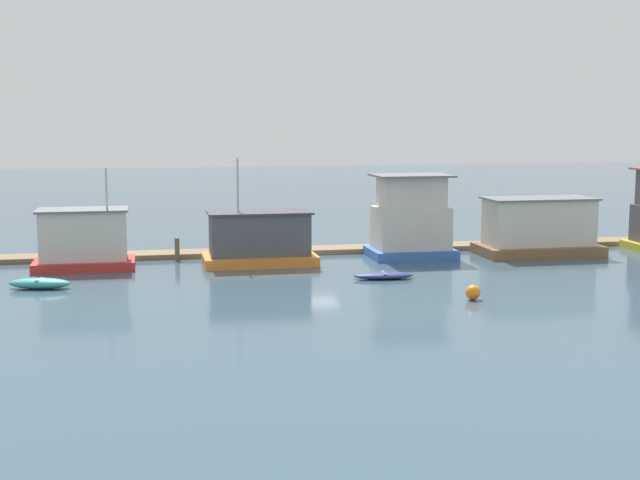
{
  "coord_description": "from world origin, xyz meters",
  "views": [
    {
      "loc": [
        -9.87,
        -51.02,
        8.5
      ],
      "look_at": [
        0.0,
        -1.0,
        1.4
      ],
      "focal_mm": 50.0,
      "sensor_mm": 36.0,
      "label": 1
    }
  ],
  "objects": [
    {
      "name": "dock_walkway",
      "position": [
        0.0,
        3.31,
        0.15
      ],
      "size": [
        59.6,
        2.16,
        0.3
      ],
      "primitive_type": "cube",
      "color": "#846B4C",
      "rests_on": "ground_plane"
    },
    {
      "name": "dinghy_teal",
      "position": [
        -15.13,
        -5.65,
        0.27
      ],
      "size": [
        3.25,
        1.76,
        0.54
      ],
      "color": "teal",
      "rests_on": "ground_plane"
    },
    {
      "name": "dinghy_navy",
      "position": [
        2.35,
        -6.38,
        0.19
      ],
      "size": [
        3.27,
        1.39,
        0.37
      ],
      "color": "navy",
      "rests_on": "ground_plane"
    },
    {
      "name": "houseboat_blue",
      "position": [
        5.9,
        0.42,
        2.24
      ],
      "size": [
        5.07,
        3.66,
        5.03
      ],
      "color": "#3866B7",
      "rests_on": "ground_plane"
    },
    {
      "name": "ground_plane",
      "position": [
        0.0,
        0.0,
        0.0
      ],
      "size": [
        200.0,
        200.0,
        0.0
      ],
      "primitive_type": "plane",
      "color": "#385160"
    },
    {
      "name": "mooring_post_far_right",
      "position": [
        18.23,
        1.98,
        1.05
      ],
      "size": [
        0.3,
        0.3,
        2.09
      ],
      "primitive_type": "cylinder",
      "color": "brown",
      "rests_on": "ground_plane"
    },
    {
      "name": "houseboat_red",
      "position": [
        -13.31,
        0.04,
        1.58
      ],
      "size": [
        5.55,
        3.36,
        5.64
      ],
      "color": "red",
      "rests_on": "ground_plane"
    },
    {
      "name": "houseboat_orange",
      "position": [
        -3.46,
        -0.47,
        1.45
      ],
      "size": [
        6.49,
        3.45,
        6.17
      ],
      "color": "orange",
      "rests_on": "ground_plane"
    },
    {
      "name": "houseboat_brown",
      "position": [
        13.9,
        -0.23,
        1.65
      ],
      "size": [
        7.44,
        3.79,
        3.55
      ],
      "color": "brown",
      "rests_on": "ground_plane"
    },
    {
      "name": "buoy_orange",
      "position": [
        5.04,
        -12.39,
        0.35
      ],
      "size": [
        0.7,
        0.7,
        0.7
      ],
      "primitive_type": "sphere",
      "color": "orange",
      "rests_on": "ground_plane"
    },
    {
      "name": "mooring_post_far_left",
      "position": [
        -8.08,
        1.98,
        0.66
      ],
      "size": [
        0.29,
        0.29,
        1.33
      ],
      "primitive_type": "cylinder",
      "color": "brown",
      "rests_on": "ground_plane"
    }
  ]
}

